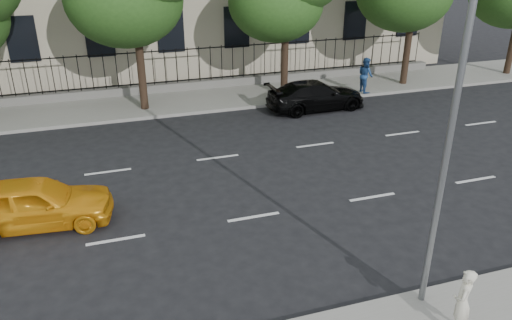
% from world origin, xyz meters
% --- Properties ---
extents(ground, '(120.00, 120.00, 0.00)m').
position_xyz_m(ground, '(0.00, 0.00, 0.00)').
color(ground, black).
rests_on(ground, ground).
extents(far_sidewalk, '(60.00, 4.00, 0.15)m').
position_xyz_m(far_sidewalk, '(0.00, 14.00, 0.07)').
color(far_sidewalk, gray).
rests_on(far_sidewalk, ground).
extents(lane_markings, '(49.60, 4.62, 0.01)m').
position_xyz_m(lane_markings, '(0.00, 4.75, 0.01)').
color(lane_markings, silver).
rests_on(lane_markings, ground).
extents(iron_fence, '(30.00, 0.50, 2.20)m').
position_xyz_m(iron_fence, '(0.00, 15.70, 0.65)').
color(iron_fence, slate).
rests_on(iron_fence, far_sidewalk).
extents(street_light, '(0.25, 3.32, 8.05)m').
position_xyz_m(street_light, '(2.50, -1.77, 5.15)').
color(street_light, slate).
rests_on(street_light, near_sidewalk).
extents(yellow_taxi, '(4.45, 2.17, 1.46)m').
position_xyz_m(yellow_taxi, '(-6.07, 4.00, 0.73)').
color(yellow_taxi, orange).
rests_on(yellow_taxi, ground).
extents(black_sedan, '(4.83, 2.13, 1.38)m').
position_xyz_m(black_sedan, '(5.79, 11.02, 0.69)').
color(black_sedan, black).
rests_on(black_sedan, ground).
extents(woman_near, '(0.65, 0.65, 1.52)m').
position_xyz_m(woman_near, '(2.61, -3.38, 0.91)').
color(woman_near, silver).
rests_on(woman_near, near_sidewalk).
extents(pedestrian_far, '(0.71, 0.90, 1.79)m').
position_xyz_m(pedestrian_far, '(9.15, 12.40, 1.05)').
color(pedestrian_far, navy).
rests_on(pedestrian_far, far_sidewalk).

